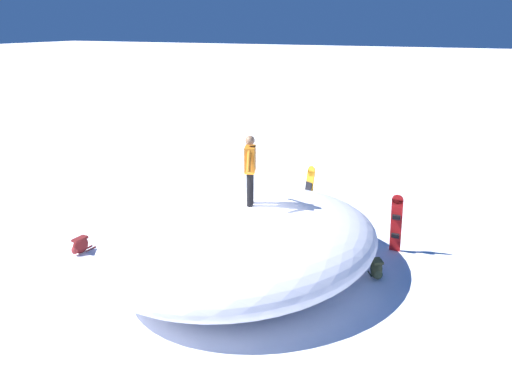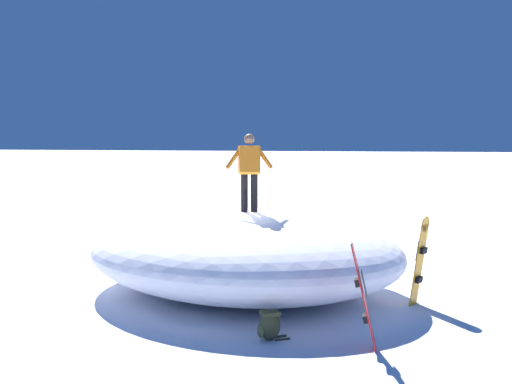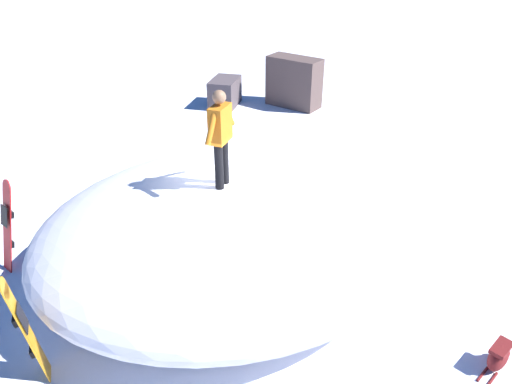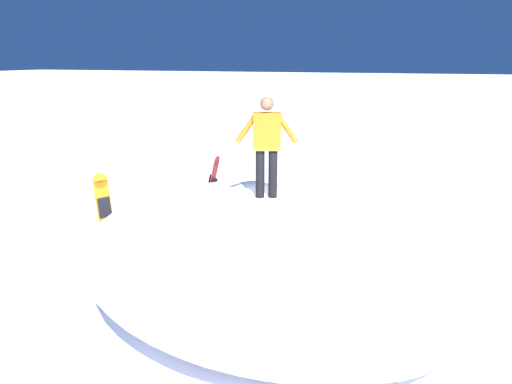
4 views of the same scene
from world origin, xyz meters
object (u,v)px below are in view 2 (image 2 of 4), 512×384
Objects in this scene: snowboard_primary_upright at (363,294)px; snowboard_secondary_upright at (420,259)px; snowboarder_standing at (249,168)px; backpack_near at (269,325)px; backpack_far at (251,245)px.

snowboard_secondary_upright is (-1.00, -2.63, 0.04)m from snowboard_primary_upright.
backpack_near is (-0.90, 2.74, -2.33)m from snowboarder_standing.
backpack_far is (4.23, -4.60, -0.68)m from snowboard_secondary_upright.
backpack_near is (2.44, 2.49, -0.65)m from snowboard_secondary_upright.
snowboard_secondary_upright is 3.22× the size of backpack_near.
snowboarder_standing is 2.93× the size of backpack_near.
snowboarder_standing reaches higher than snowboard_primary_upright.
backpack_far is (3.23, -7.23, -0.64)m from snowboard_primary_upright.
snowboard_secondary_upright reaches higher than backpack_far.
backpack_far is at bearing -78.47° from snowboarder_standing.
snowboarder_standing is 5.02m from backpack_far.
snowboard_secondary_upright is 6.29m from backpack_far.
snowboard_secondary_upright is at bearing 175.57° from snowboarder_standing.
snowboarder_standing is 2.27× the size of backpack_far.
snowboard_secondary_upright reaches higher than backpack_near.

